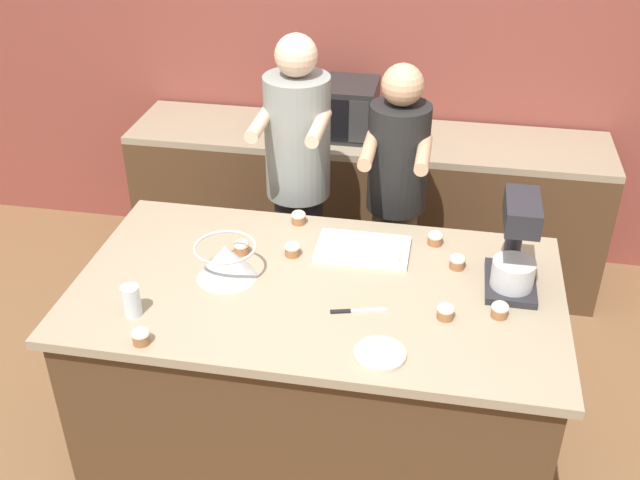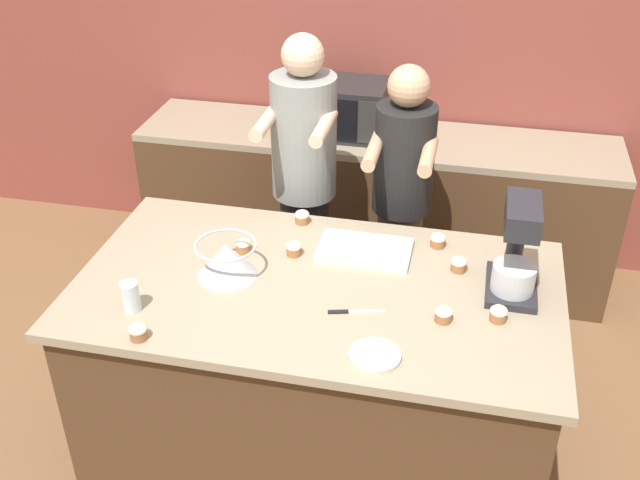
{
  "view_description": "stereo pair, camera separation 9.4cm",
  "coord_description": "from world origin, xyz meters",
  "views": [
    {
      "loc": [
        0.46,
        -2.44,
        2.69
      ],
      "look_at": [
        0.0,
        0.05,
        1.12
      ],
      "focal_mm": 42.0,
      "sensor_mm": 36.0,
      "label": 1
    },
    {
      "loc": [
        0.55,
        -2.42,
        2.69
      ],
      "look_at": [
        0.0,
        0.05,
        1.12
      ],
      "focal_mm": 42.0,
      "sensor_mm": 36.0,
      "label": 2
    }
  ],
  "objects": [
    {
      "name": "ground_plane",
      "position": [
        0.0,
        0.0,
        0.0
      ],
      "size": [
        16.0,
        16.0,
        0.0
      ],
      "primitive_type": "plane",
      "color": "brown"
    },
    {
      "name": "back_wall",
      "position": [
        0.0,
        1.92,
        1.35
      ],
      "size": [
        10.0,
        0.06,
        2.7
      ],
      "color": "brown",
      "rests_on": "ground_plane"
    },
    {
      "name": "island_counter",
      "position": [
        0.0,
        0.0,
        0.47
      ],
      "size": [
        1.97,
        1.09,
        0.94
      ],
      "color": "#4C331E",
      "rests_on": "ground_plane"
    },
    {
      "name": "back_counter",
      "position": [
        0.0,
        1.57,
        0.46
      ],
      "size": [
        2.8,
        0.6,
        0.92
      ],
      "color": "#4C331E",
      "rests_on": "ground_plane"
    },
    {
      "name": "person_left",
      "position": [
        -0.25,
        0.83,
        0.91
      ],
      "size": [
        0.34,
        0.5,
        1.71
      ],
      "color": "#232328",
      "rests_on": "ground_plane"
    },
    {
      "name": "person_right",
      "position": [
        0.24,
        0.83,
        0.85
      ],
      "size": [
        0.31,
        0.49,
        1.6
      ],
      "color": "brown",
      "rests_on": "ground_plane"
    },
    {
      "name": "stand_mixer",
      "position": [
        0.77,
        0.13,
        1.11
      ],
      "size": [
        0.2,
        0.3,
        0.4
      ],
      "color": "#232328",
      "rests_on": "island_counter"
    },
    {
      "name": "mixing_bowl",
      "position": [
        -0.38,
        -0.01,
        1.02
      ],
      "size": [
        0.26,
        0.26,
        0.15
      ],
      "color": "#BCBCC1",
      "rests_on": "island_counter"
    },
    {
      "name": "baking_tray",
      "position": [
        0.15,
        0.28,
        0.95
      ],
      "size": [
        0.4,
        0.25,
        0.04
      ],
      "color": "silver",
      "rests_on": "island_counter"
    },
    {
      "name": "microwave_oven",
      "position": [
        -0.22,
        1.57,
        1.07
      ],
      "size": [
        0.54,
        0.37,
        0.31
      ],
      "color": "black",
      "rests_on": "back_counter"
    },
    {
      "name": "drinking_glass",
      "position": [
        -0.66,
        -0.32,
        1.0
      ],
      "size": [
        0.07,
        0.07,
        0.12
      ],
      "color": "silver",
      "rests_on": "island_counter"
    },
    {
      "name": "small_plate",
      "position": [
        0.3,
        -0.39,
        0.95
      ],
      "size": [
        0.19,
        0.19,
        0.02
      ],
      "color": "beige",
      "rests_on": "island_counter"
    },
    {
      "name": "knife",
      "position": [
        0.17,
        -0.15,
        0.94
      ],
      "size": [
        0.22,
        0.07,
        0.01
      ],
      "color": "#BCBCC1",
      "rests_on": "island_counter"
    },
    {
      "name": "cupcake_0",
      "position": [
        0.45,
        0.4,
        0.97
      ],
      "size": [
        0.07,
        0.07,
        0.06
      ],
      "color": "#9E6038",
      "rests_on": "island_counter"
    },
    {
      "name": "cupcake_1",
      "position": [
        -0.56,
        -0.48,
        0.97
      ],
      "size": [
        0.07,
        0.07,
        0.06
      ],
      "color": "#9E6038",
      "rests_on": "island_counter"
    },
    {
      "name": "cupcake_2",
      "position": [
        0.72,
        -0.08,
        0.97
      ],
      "size": [
        0.07,
        0.07,
        0.06
      ],
      "color": "#9E6038",
      "rests_on": "island_counter"
    },
    {
      "name": "cupcake_3",
      "position": [
        -0.15,
        0.2,
        0.97
      ],
      "size": [
        0.07,
        0.07,
        0.06
      ],
      "color": "#9E6038",
      "rests_on": "island_counter"
    },
    {
      "name": "cupcake_4",
      "position": [
        0.55,
        0.23,
        0.97
      ],
      "size": [
        0.07,
        0.07,
        0.06
      ],
      "color": "#9E6038",
      "rests_on": "island_counter"
    },
    {
      "name": "cupcake_5",
      "position": [
        -0.18,
        0.47,
        0.97
      ],
      "size": [
        0.07,
        0.07,
        0.06
      ],
      "color": "#9E6038",
      "rests_on": "island_counter"
    },
    {
      "name": "cupcake_6",
      "position": [
        0.52,
        -0.13,
        0.97
      ],
      "size": [
        0.07,
        0.07,
        0.06
      ],
      "color": "#9E6038",
      "rests_on": "island_counter"
    },
    {
      "name": "cupcake_7",
      "position": [
        -0.37,
        0.17,
        0.97
      ],
      "size": [
        0.07,
        0.07,
        0.06
      ],
      "color": "#9E6038",
      "rests_on": "island_counter"
    }
  ]
}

